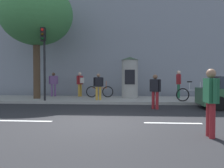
# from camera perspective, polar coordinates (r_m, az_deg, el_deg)

# --- Properties ---
(ground_plane) EXTENTS (80.00, 80.00, 0.00)m
(ground_plane) POSITION_cam_1_polar(r_m,az_deg,el_deg) (7.81, -3.53, -9.08)
(ground_plane) COLOR #232326
(sidewalk_curb) EXTENTS (36.00, 4.00, 0.15)m
(sidewalk_curb) POSITION_cam_1_polar(r_m,az_deg,el_deg) (14.70, 0.24, -3.76)
(sidewalk_curb) COLOR #9E9B93
(sidewalk_curb) RESTS_ON ground_plane
(lane_markings) EXTENTS (25.80, 0.16, 0.01)m
(lane_markings) POSITION_cam_1_polar(r_m,az_deg,el_deg) (7.81, -3.53, -9.05)
(lane_markings) COLOR silver
(lane_markings) RESTS_ON ground_plane
(building_backdrop) EXTENTS (36.00, 5.00, 11.80)m
(building_backdrop) POSITION_cam_1_polar(r_m,az_deg,el_deg) (20.13, 1.31, 14.38)
(building_backdrop) COLOR gray
(building_backdrop) RESTS_ON ground_plane
(traffic_light) EXTENTS (0.24, 0.45, 4.02)m
(traffic_light) POSITION_cam_1_polar(r_m,az_deg,el_deg) (13.77, -16.01, 7.48)
(traffic_light) COLOR black
(traffic_light) RESTS_ON sidewalk_curb
(poster_column) EXTENTS (1.13, 1.13, 2.59)m
(poster_column) POSITION_cam_1_polar(r_m,az_deg,el_deg) (15.16, 4.28, 1.66)
(poster_column) COLOR #9E9B93
(poster_column) RESTS_ON sidewalk_curb
(street_tree) EXTENTS (4.42, 4.42, 7.02)m
(street_tree) POSITION_cam_1_polar(r_m,az_deg,el_deg) (15.78, -17.65, 15.51)
(street_tree) COLOR #4C3826
(street_tree) RESTS_ON sidewalk_curb
(pedestrian_in_dark_shirt) EXTENTS (0.48, 0.45, 1.58)m
(pedestrian_in_dark_shirt) POSITION_cam_1_polar(r_m,az_deg,el_deg) (11.03, 10.28, -1.18)
(pedestrian_in_dark_shirt) COLOR maroon
(pedestrian_in_dark_shirt) RESTS_ON ground_plane
(pedestrian_with_backpack) EXTENTS (0.25, 0.63, 1.65)m
(pedestrian_with_backpack) POSITION_cam_1_polar(r_m,az_deg,el_deg) (6.20, 22.54, -2.90)
(pedestrian_with_backpack) COLOR maroon
(pedestrian_with_backpack) RESTS_ON ground_plane
(pedestrian_in_red_top) EXTENTS (0.49, 0.53, 1.64)m
(pedestrian_in_red_top) POSITION_cam_1_polar(r_m,az_deg,el_deg) (16.25, -7.63, 0.43)
(pedestrian_in_red_top) COLOR #B78C33
(pedestrian_in_red_top) RESTS_ON sidewalk_curb
(pedestrian_with_bag) EXTENTS (0.56, 0.33, 1.52)m
(pedestrian_with_bag) POSITION_cam_1_polar(r_m,az_deg,el_deg) (13.63, -3.27, -0.19)
(pedestrian_with_bag) COLOR #B78C33
(pedestrian_with_bag) RESTS_ON sidewalk_curb
(pedestrian_tallest) EXTENTS (0.58, 0.48, 1.63)m
(pedestrian_tallest) POSITION_cam_1_polar(r_m,az_deg,el_deg) (16.83, -13.82, 0.44)
(pedestrian_tallest) COLOR #724C84
(pedestrian_tallest) RESTS_ON sidewalk_curb
(pedestrian_near_pole) EXTENTS (0.36, 0.53, 1.72)m
(pedestrian_near_pole) POSITION_cam_1_polar(r_m,az_deg,el_deg) (15.48, 15.64, 0.46)
(pedestrian_near_pole) COLOR #1E5938
(pedestrian_near_pole) RESTS_ON sidewalk_curb
(bicycle_leaning) EXTENTS (1.77, 0.23, 1.09)m
(bicycle_leaning) POSITION_cam_1_polar(r_m,az_deg,el_deg) (13.57, 18.65, -2.32)
(bicycle_leaning) COLOR black
(bicycle_leaning) RESTS_ON sidewalk_curb
(bicycle_upright) EXTENTS (1.77, 0.21, 1.09)m
(bicycle_upright) POSITION_cam_1_polar(r_m,az_deg,el_deg) (15.53, -2.96, -1.76)
(bicycle_upright) COLOR black
(bicycle_upright) RESTS_ON sidewalk_curb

